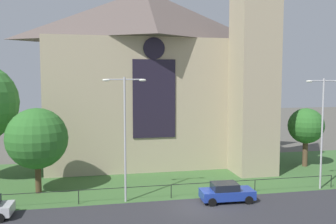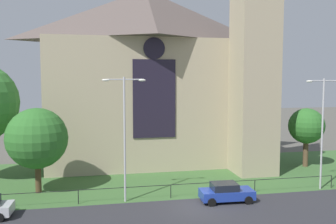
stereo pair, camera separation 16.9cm
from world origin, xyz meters
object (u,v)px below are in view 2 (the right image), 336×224
at_px(tree_left_near, 37,138).
at_px(streetlamp_far, 323,121).
at_px(parked_car_blue, 226,192).
at_px(church_building, 153,74).
at_px(streetlamp_near, 125,125).
at_px(tree_right_far, 306,126).

relative_size(tree_left_near, streetlamp_far, 0.75).
distance_m(streetlamp_far, parked_car_blue, 10.90).
xyz_separation_m(church_building, streetlamp_near, (-4.48, -13.87, -4.16)).
height_order(tree_right_far, tree_left_near, tree_left_near).
distance_m(tree_left_near, parked_car_blue, 16.35).
height_order(tree_left_near, parked_car_blue, tree_left_near).
bearing_deg(parked_car_blue, streetlamp_near, 170.78).
bearing_deg(church_building, streetlamp_near, -107.92).
distance_m(tree_left_near, streetlamp_far, 24.64).
bearing_deg(church_building, tree_left_near, -138.96).
height_order(tree_right_far, streetlamp_far, streetlamp_far).
relative_size(tree_right_far, tree_left_near, 0.89).
xyz_separation_m(tree_right_far, tree_left_near, (-27.81, -4.19, 0.18)).
bearing_deg(streetlamp_far, tree_right_far, 66.31).
bearing_deg(tree_right_far, parked_car_blue, -143.41).
bearing_deg(tree_right_far, streetlamp_near, -158.95).
xyz_separation_m(streetlamp_near, parked_car_blue, (7.83, -1.59, -5.37)).
height_order(church_building, tree_right_far, church_building).
height_order(tree_left_near, streetlamp_near, streetlamp_near).
bearing_deg(parked_car_blue, church_building, 104.48).
relative_size(church_building, tree_right_far, 3.99).
relative_size(church_building, tree_left_near, 3.57).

